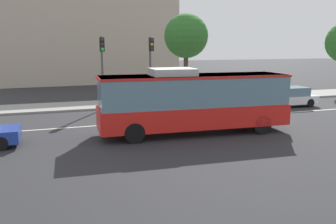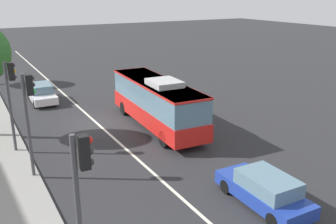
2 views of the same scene
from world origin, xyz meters
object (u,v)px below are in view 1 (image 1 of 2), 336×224
at_px(transit_bus, 194,100).
at_px(traffic_light_mid_block, 102,60).
at_px(sedan_white, 288,97).
at_px(traffic_light_near_corner, 151,59).
at_px(street_tree_kerbside_centre, 186,36).

distance_m(transit_bus, traffic_light_mid_block, 9.40).
relative_size(sedan_white, traffic_light_near_corner, 0.87).
bearing_deg(street_tree_kerbside_centre, traffic_light_mid_block, -168.55).
bearing_deg(street_tree_kerbside_centre, transit_bus, -108.82).
xyz_separation_m(traffic_light_mid_block, street_tree_kerbside_centre, (6.89, 1.40, 1.71)).
relative_size(transit_bus, sedan_white, 2.22).
xyz_separation_m(transit_bus, sedan_white, (10.02, 5.56, -1.09)).
height_order(transit_bus, traffic_light_mid_block, traffic_light_mid_block).
bearing_deg(transit_bus, street_tree_kerbside_centre, 73.88).
distance_m(traffic_light_mid_block, street_tree_kerbside_centre, 7.23).
xyz_separation_m(traffic_light_near_corner, traffic_light_mid_block, (-3.66, -0.31, 0.00)).
bearing_deg(transit_bus, sedan_white, 31.73).
bearing_deg(traffic_light_mid_block, transit_bus, 21.50).
distance_m(traffic_light_near_corner, traffic_light_mid_block, 3.67).
xyz_separation_m(traffic_light_near_corner, street_tree_kerbside_centre, (3.23, 1.08, 1.71)).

